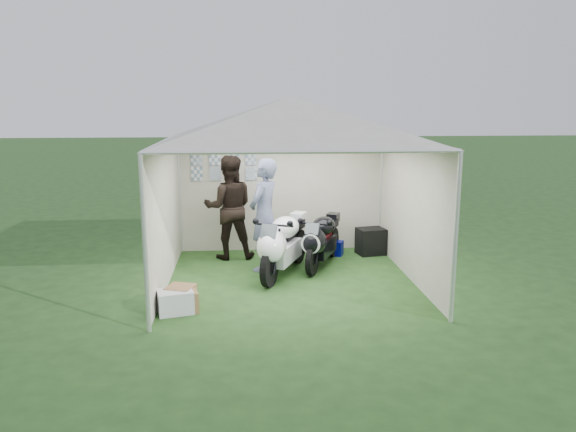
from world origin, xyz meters
The scene contains 12 objects.
ground centered at (0.00, 0.00, 0.00)m, with size 80.00×80.00×0.00m, color #21411A.
canopy_tent centered at (0.00, 0.03, 2.58)m, with size 5.66×5.66×3.00m.
motorcycle_white centered at (-0.12, 0.24, 0.57)m, with size 1.07×1.97×1.03m.
motorcycle_black centered at (0.61, 0.72, 0.51)m, with size 0.97×1.75×0.92m.
paddock_stand centered at (0.96, 1.49, 0.14)m, with size 0.38×0.24×0.28m, color #0911BB.
person_dark_jacket centered at (-1.03, 1.45, 0.98)m, with size 0.95×0.74×1.95m, color black.
person_blue_jacket centered at (-0.40, 0.62, 0.98)m, with size 0.72×0.47×1.97m, color slate.
equipment_box centered at (1.70, 1.49, 0.26)m, with size 0.51×0.41×0.51m, color black.
crate_0 centered at (-1.74, -1.35, 0.16)m, with size 0.48×0.37×0.32m, color silver.
crate_1 centered at (-1.68, -1.19, 0.16)m, with size 0.37×0.37×0.33m, color olive.
crate_2 centered at (-1.75, -1.06, 0.12)m, with size 0.32×0.27×0.24m, color silver.
crate_3 centered at (-1.66, -1.34, 0.15)m, with size 0.45×0.32×0.30m, color olive.
Camera 1 is at (-0.76, -8.92, 2.90)m, focal length 35.00 mm.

